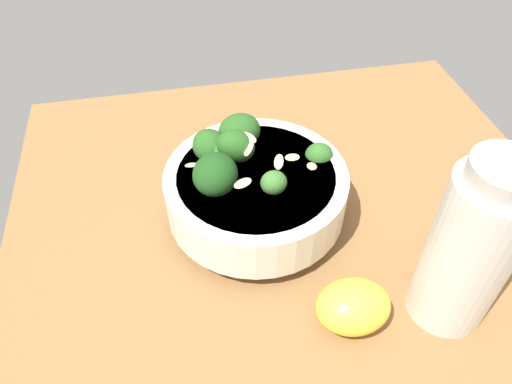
% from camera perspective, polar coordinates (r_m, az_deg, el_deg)
% --- Properties ---
extents(ground_plane, '(0.62, 0.62, 0.04)m').
position_cam_1_polar(ground_plane, '(0.54, 4.95, -6.51)').
color(ground_plane, brown).
extents(bowl_of_broccoli, '(0.19, 0.20, 0.11)m').
position_cam_1_polar(bowl_of_broccoli, '(0.51, -0.34, 0.68)').
color(bowl_of_broccoli, silver).
rests_on(bowl_of_broccoli, ground_plane).
extents(lemon_wedge, '(0.07, 0.05, 0.04)m').
position_cam_1_polar(lemon_wedge, '(0.45, 11.35, -13.04)').
color(lemon_wedge, yellow).
rests_on(lemon_wedge, ground_plane).
extents(bottle_short, '(0.07, 0.07, 0.18)m').
position_cam_1_polar(bottle_short, '(0.44, 23.89, -6.07)').
color(bottle_short, beige).
rests_on(bottle_short, ground_plane).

